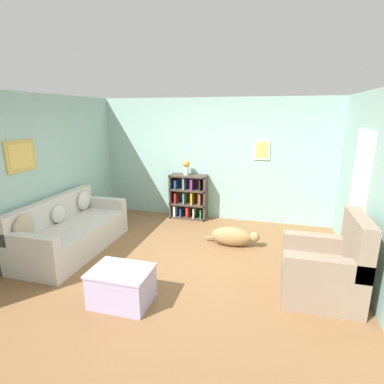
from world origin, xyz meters
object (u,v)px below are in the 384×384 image
(couch, at_px, (71,232))
(recliner_chair, at_px, (326,269))
(coffee_table, at_px, (122,285))
(dog, at_px, (233,236))
(bookshelf, at_px, (189,197))
(vase, at_px, (186,167))

(couch, height_order, recliner_chair, recliner_chair)
(recliner_chair, xyz_separation_m, coffee_table, (-2.43, -0.80, -0.14))
(couch, height_order, dog, couch)
(bookshelf, xyz_separation_m, recliner_chair, (2.49, -2.42, -0.10))
(bookshelf, distance_m, vase, 0.68)
(couch, relative_size, dog, 2.07)
(bookshelf, xyz_separation_m, coffee_table, (0.05, -3.22, -0.24))
(couch, xyz_separation_m, recliner_chair, (3.98, -0.31, 0.06))
(vase, bearing_deg, couch, -124.60)
(recliner_chair, distance_m, coffee_table, 2.56)
(couch, distance_m, dog, 2.80)
(dog, bearing_deg, recliner_chair, -42.20)
(coffee_table, relative_size, dog, 0.73)
(bookshelf, height_order, coffee_table, bookshelf)
(coffee_table, relative_size, vase, 2.34)
(couch, xyz_separation_m, coffee_table, (1.55, -1.12, -0.09))
(couch, height_order, bookshelf, bookshelf)
(bookshelf, relative_size, recliner_chair, 0.88)
(recliner_chair, distance_m, vase, 3.58)
(recliner_chair, relative_size, dog, 1.11)
(coffee_table, bearing_deg, recliner_chair, 18.26)
(vase, bearing_deg, dog, -44.78)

